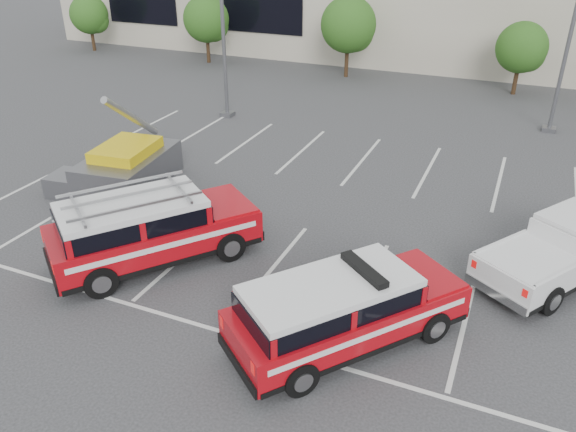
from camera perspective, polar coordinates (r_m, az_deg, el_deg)
name	(u,v)px	position (r m, az deg, el deg)	size (l,w,h in m)	color
ground	(270,271)	(16.01, -1.84, -5.65)	(120.00, 120.00, 0.00)	#2E2E30
stall_markings	(325,206)	(19.61, 3.74, 1.07)	(23.00, 15.00, 0.01)	silver
tree_far_left	(91,16)	(46.28, -19.42, 18.63)	(2.77, 2.77, 3.99)	#3F2B19
tree_left	(208,21)	(40.31, -8.16, 19.04)	(3.07, 3.07, 4.42)	#3F2B19
tree_mid_left	(350,27)	(36.17, 6.31, 18.57)	(3.37, 3.37, 4.85)	#3F2B19
tree_mid_right	(523,49)	(34.65, 22.78, 15.35)	(2.77, 2.77, 3.99)	#3F2B19
light_pole_left	(222,8)	(27.93, -6.73, 20.25)	(0.90, 0.60, 10.24)	#59595E
light_pole_mid	(575,16)	(28.28, 27.11, 17.67)	(0.90, 0.60, 10.24)	#59595E
fire_chief_suv	(344,314)	(13.17, 5.73, -9.90)	(5.07, 5.65, 1.97)	#A60810
white_pickup	(564,253)	(17.30, 26.24, -3.43)	(4.66, 5.71, 1.71)	silver
ladder_suv	(151,233)	(16.50, -13.76, -1.71)	(5.31, 5.96, 2.27)	#A60810
utility_rig	(124,167)	(21.69, -16.31, 4.76)	(3.66, 4.52, 3.61)	#59595E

